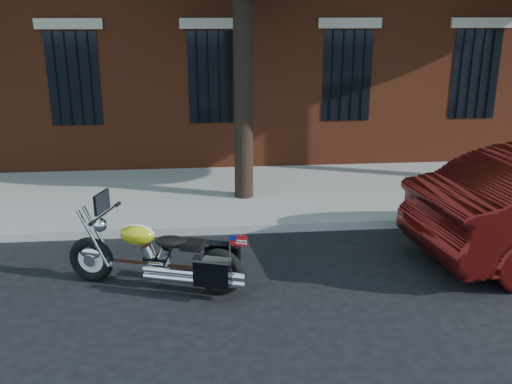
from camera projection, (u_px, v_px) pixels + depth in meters
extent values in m
plane|color=black|center=(225.00, 268.00, 8.42)|extent=(120.00, 120.00, 0.00)
cube|color=gray|center=(222.00, 229.00, 9.70)|extent=(40.00, 0.16, 0.15)
cube|color=gray|center=(218.00, 195.00, 11.48)|extent=(40.00, 3.60, 0.15)
cube|color=black|center=(213.00, 77.00, 12.58)|extent=(1.10, 0.14, 2.00)
cube|color=#B2A893|center=(212.00, 23.00, 12.20)|extent=(1.40, 0.20, 0.22)
cylinder|color=black|center=(213.00, 78.00, 12.51)|extent=(0.04, 0.04, 2.00)
cylinder|color=black|center=(243.00, 74.00, 10.44)|extent=(0.36, 0.36, 5.00)
torus|color=black|center=(91.00, 259.00, 7.92)|extent=(0.67, 0.34, 0.65)
torus|color=black|center=(220.00, 272.00, 7.55)|extent=(0.67, 0.34, 0.65)
cylinder|color=white|center=(91.00, 259.00, 7.92)|extent=(0.48, 0.20, 0.49)
cylinder|color=white|center=(220.00, 272.00, 7.55)|extent=(0.48, 0.20, 0.49)
ellipsoid|color=white|center=(91.00, 253.00, 7.89)|extent=(0.36, 0.22, 0.19)
ellipsoid|color=gold|center=(220.00, 264.00, 7.51)|extent=(0.37, 0.23, 0.19)
cube|color=white|center=(154.00, 267.00, 7.74)|extent=(1.42, 0.54, 0.08)
cylinder|color=white|center=(158.00, 268.00, 7.74)|extent=(0.35, 0.26, 0.31)
cylinder|color=white|center=(188.00, 277.00, 7.47)|extent=(1.19, 0.45, 0.09)
ellipsoid|color=gold|center=(137.00, 235.00, 7.64)|extent=(0.54, 0.41, 0.28)
ellipsoid|color=black|center=(172.00, 242.00, 7.56)|extent=(0.53, 0.41, 0.15)
cube|color=black|center=(223.00, 256.00, 7.75)|extent=(0.49, 0.29, 0.37)
cube|color=black|center=(212.00, 272.00, 7.28)|extent=(0.49, 0.29, 0.37)
cylinder|color=white|center=(105.00, 213.00, 7.65)|extent=(0.26, 0.73, 0.04)
sphere|color=white|center=(100.00, 225.00, 7.72)|extent=(0.24, 0.24, 0.19)
cube|color=black|center=(102.00, 202.00, 7.61)|extent=(0.16, 0.38, 0.27)
cube|color=red|center=(238.00, 241.00, 7.02)|extent=(0.21, 0.08, 0.14)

